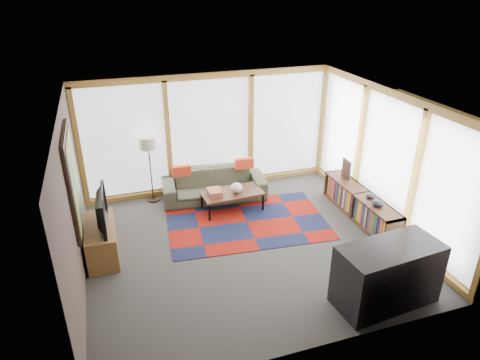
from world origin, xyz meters
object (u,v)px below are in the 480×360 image
object	(u,v)px
floor_lamp	(151,169)
sofa	(214,185)
coffee_table	(232,201)
bookshelf	(360,205)
tv_console	(101,240)
television	(97,210)
bar_counter	(387,275)

from	to	relation	value
floor_lamp	sofa	bearing A→B (deg)	-13.51
sofa	floor_lamp	bearing A→B (deg)	172.91
coffee_table	bookshelf	bearing A→B (deg)	-25.10
sofa	floor_lamp	size ratio (longest dim) A/B	1.51
tv_console	television	bearing A→B (deg)	-15.35
tv_console	sofa	bearing A→B (deg)	31.18
bookshelf	tv_console	xyz separation A→B (m)	(-4.89, 0.26, 0.02)
sofa	bar_counter	size ratio (longest dim) A/B	1.46
bookshelf	bar_counter	size ratio (longest dim) A/B	1.47
coffee_table	tv_console	distance (m)	2.71
bookshelf	bar_counter	world-z (taller)	bar_counter
coffee_table	bar_counter	distance (m)	3.57
bookshelf	floor_lamp	bearing A→B (deg)	152.23
sofa	coffee_table	world-z (taller)	sofa
coffee_table	bookshelf	world-z (taller)	bookshelf
floor_lamp	coffee_table	world-z (taller)	floor_lamp
sofa	coffee_table	distance (m)	0.66
sofa	tv_console	distance (m)	2.76
floor_lamp	bar_counter	world-z (taller)	floor_lamp
sofa	television	xyz separation A→B (m)	(-2.35, -1.43, 0.57)
bookshelf	tv_console	world-z (taller)	tv_console
coffee_table	bar_counter	xyz separation A→B (m)	(1.32, -3.30, 0.27)
bar_counter	television	bearing A→B (deg)	142.16
floor_lamp	bar_counter	xyz separation A→B (m)	(2.80, -4.22, -0.25)
floor_lamp	tv_console	size ratio (longest dim) A/B	1.23
sofa	bookshelf	world-z (taller)	sofa
tv_console	television	world-z (taller)	television
bookshelf	television	size ratio (longest dim) A/B	2.13
sofa	bookshelf	size ratio (longest dim) A/B	0.99
coffee_table	television	distance (m)	2.78
floor_lamp	television	world-z (taller)	floor_lamp
tv_console	television	xyz separation A→B (m)	(0.01, -0.00, 0.59)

